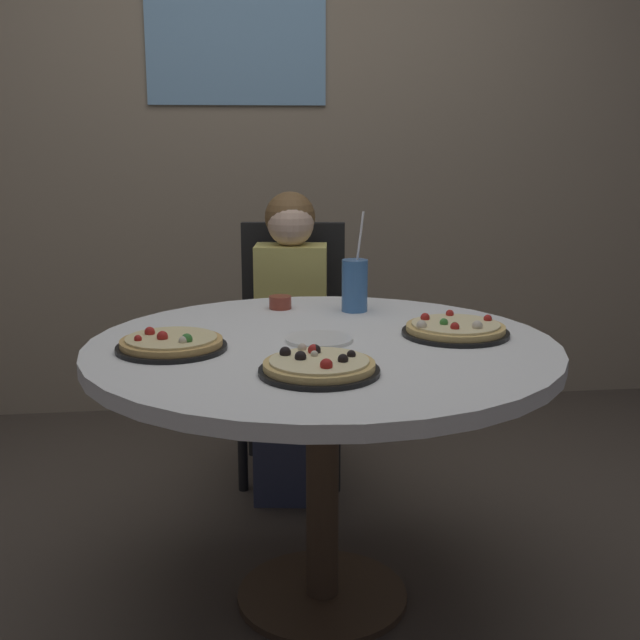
# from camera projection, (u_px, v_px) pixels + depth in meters

# --- Properties ---
(ground_plane) EXTENTS (8.00, 8.00, 0.00)m
(ground_plane) POSITION_uv_depth(u_px,v_px,m) (322.00, 598.00, 2.34)
(ground_plane) COLOR #4C4238
(wall_with_window) EXTENTS (5.20, 0.14, 2.90)m
(wall_with_window) POSITION_uv_depth(u_px,v_px,m) (271.00, 95.00, 3.74)
(wall_with_window) COLOR gray
(wall_with_window) RESTS_ON ground_plane
(dining_table) EXTENTS (1.25, 1.25, 0.75)m
(dining_table) POSITION_uv_depth(u_px,v_px,m) (322.00, 377.00, 2.19)
(dining_table) COLOR white
(dining_table) RESTS_ON ground_plane
(chair_wooden) EXTENTS (0.46, 0.46, 0.95)m
(chair_wooden) POSITION_uv_depth(u_px,v_px,m) (292.00, 334.00, 3.18)
(chair_wooden) COLOR black
(chair_wooden) RESTS_ON ground_plane
(diner_child) EXTENTS (0.31, 0.43, 1.08)m
(diner_child) POSITION_uv_depth(u_px,v_px,m) (290.00, 358.00, 3.01)
(diner_child) COLOR #3F4766
(diner_child) RESTS_ON ground_plane
(pizza_veggie) EXTENTS (0.28, 0.28, 0.05)m
(pizza_veggie) POSITION_uv_depth(u_px,v_px,m) (319.00, 366.00, 1.89)
(pizza_veggie) COLOR black
(pizza_veggie) RESTS_ON dining_table
(pizza_cheese) EXTENTS (0.29, 0.29, 0.05)m
(pizza_cheese) POSITION_uv_depth(u_px,v_px,m) (455.00, 329.00, 2.25)
(pizza_cheese) COLOR black
(pizza_cheese) RESTS_ON dining_table
(pizza_pepperoni) EXTENTS (0.28, 0.28, 0.05)m
(pizza_pepperoni) POSITION_uv_depth(u_px,v_px,m) (171.00, 344.00, 2.10)
(pizza_pepperoni) COLOR black
(pizza_pepperoni) RESTS_ON dining_table
(soda_cup) EXTENTS (0.08, 0.08, 0.31)m
(soda_cup) POSITION_uv_depth(u_px,v_px,m) (355.00, 285.00, 2.54)
(soda_cup) COLOR #3F72B2
(soda_cup) RESTS_ON dining_table
(sauce_bowl) EXTENTS (0.07, 0.07, 0.04)m
(sauce_bowl) POSITION_uv_depth(u_px,v_px,m) (280.00, 302.00, 2.58)
(sauce_bowl) COLOR brown
(sauce_bowl) RESTS_ON dining_table
(plate_small) EXTENTS (0.18, 0.18, 0.01)m
(plate_small) POSITION_uv_depth(u_px,v_px,m) (319.00, 339.00, 2.19)
(plate_small) COLOR white
(plate_small) RESTS_ON dining_table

